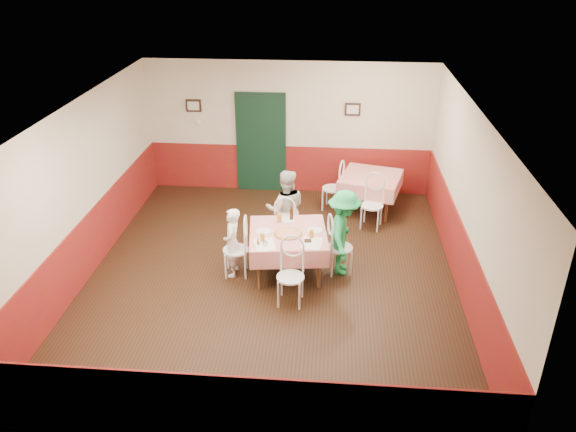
# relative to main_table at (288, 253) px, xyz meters

# --- Properties ---
(floor) EXTENTS (7.00, 7.00, 0.00)m
(floor) POSITION_rel_main_table_xyz_m (-0.26, -0.10, -0.38)
(floor) COLOR black
(floor) RESTS_ON ground
(ceiling) EXTENTS (7.00, 7.00, 0.00)m
(ceiling) POSITION_rel_main_table_xyz_m (-0.26, -0.10, 2.42)
(ceiling) COLOR white
(ceiling) RESTS_ON back_wall
(back_wall) EXTENTS (6.00, 0.10, 2.80)m
(back_wall) POSITION_rel_main_table_xyz_m (-0.26, 3.40, 1.02)
(back_wall) COLOR beige
(back_wall) RESTS_ON ground
(front_wall) EXTENTS (6.00, 0.10, 2.80)m
(front_wall) POSITION_rel_main_table_xyz_m (-0.26, -3.60, 1.02)
(front_wall) COLOR beige
(front_wall) RESTS_ON ground
(left_wall) EXTENTS (0.10, 7.00, 2.80)m
(left_wall) POSITION_rel_main_table_xyz_m (-3.26, -0.10, 1.02)
(left_wall) COLOR beige
(left_wall) RESTS_ON ground
(right_wall) EXTENTS (0.10, 7.00, 2.80)m
(right_wall) POSITION_rel_main_table_xyz_m (2.74, -0.10, 1.02)
(right_wall) COLOR beige
(right_wall) RESTS_ON ground
(wainscot_back) EXTENTS (6.00, 0.03, 1.00)m
(wainscot_back) POSITION_rel_main_table_xyz_m (-0.26, 3.39, 0.12)
(wainscot_back) COLOR maroon
(wainscot_back) RESTS_ON ground
(wainscot_front) EXTENTS (6.00, 0.03, 1.00)m
(wainscot_front) POSITION_rel_main_table_xyz_m (-0.26, -3.58, 0.12)
(wainscot_front) COLOR maroon
(wainscot_front) RESTS_ON ground
(wainscot_left) EXTENTS (0.03, 7.00, 1.00)m
(wainscot_left) POSITION_rel_main_table_xyz_m (-3.24, -0.10, 0.12)
(wainscot_left) COLOR maroon
(wainscot_left) RESTS_ON ground
(wainscot_right) EXTENTS (0.03, 7.00, 1.00)m
(wainscot_right) POSITION_rel_main_table_xyz_m (2.73, -0.10, 0.12)
(wainscot_right) COLOR maroon
(wainscot_right) RESTS_ON ground
(door) EXTENTS (0.96, 0.06, 2.10)m
(door) POSITION_rel_main_table_xyz_m (-0.86, 3.35, 0.68)
(door) COLOR black
(door) RESTS_ON ground
(picture_left) EXTENTS (0.32, 0.03, 0.26)m
(picture_left) POSITION_rel_main_table_xyz_m (-2.26, 3.35, 1.48)
(picture_left) COLOR black
(picture_left) RESTS_ON back_wall
(picture_right) EXTENTS (0.32, 0.03, 0.26)m
(picture_right) POSITION_rel_main_table_xyz_m (1.04, 3.35, 1.48)
(picture_right) COLOR black
(picture_right) RESTS_ON back_wall
(thermostat) EXTENTS (0.10, 0.03, 0.10)m
(thermostat) POSITION_rel_main_table_xyz_m (-2.16, 3.35, 1.12)
(thermostat) COLOR white
(thermostat) RESTS_ON back_wall
(main_table) EXTENTS (1.37, 1.37, 0.77)m
(main_table) POSITION_rel_main_table_xyz_m (0.00, 0.00, 0.00)
(main_table) COLOR red
(main_table) RESTS_ON ground
(second_table) EXTENTS (1.37, 1.37, 0.77)m
(second_table) POSITION_rel_main_table_xyz_m (1.44, 2.50, 0.00)
(second_table) COLOR red
(second_table) RESTS_ON ground
(chair_left) EXTENTS (0.45, 0.45, 0.90)m
(chair_left) POSITION_rel_main_table_xyz_m (-0.84, -0.11, 0.08)
(chair_left) COLOR white
(chair_left) RESTS_ON ground
(chair_right) EXTENTS (0.50, 0.50, 0.90)m
(chair_right) POSITION_rel_main_table_xyz_m (0.84, 0.11, 0.08)
(chair_right) COLOR white
(chair_right) RESTS_ON ground
(chair_far) EXTENTS (0.42, 0.42, 0.90)m
(chair_far) POSITION_rel_main_table_xyz_m (-0.11, 0.84, 0.08)
(chair_far) COLOR white
(chair_far) RESTS_ON ground
(chair_near) EXTENTS (0.45, 0.45, 0.90)m
(chair_near) POSITION_rel_main_table_xyz_m (0.11, -0.84, 0.08)
(chair_near) COLOR white
(chair_near) RESTS_ON ground
(chair_second_a) EXTENTS (0.51, 0.51, 0.90)m
(chair_second_a) POSITION_rel_main_table_xyz_m (0.69, 2.50, 0.08)
(chair_second_a) COLOR white
(chair_second_a) RESTS_ON ground
(chair_second_b) EXTENTS (0.51, 0.51, 0.90)m
(chair_second_b) POSITION_rel_main_table_xyz_m (1.44, 1.75, 0.08)
(chair_second_b) COLOR white
(chair_second_b) RESTS_ON ground
(pizza) EXTENTS (0.47, 0.47, 0.03)m
(pizza) POSITION_rel_main_table_xyz_m (0.01, -0.07, 0.40)
(pizza) COLOR #B74723
(pizza) RESTS_ON main_table
(plate_left) EXTENTS (0.28, 0.28, 0.01)m
(plate_left) POSITION_rel_main_table_xyz_m (-0.39, -0.03, 0.39)
(plate_left) COLOR white
(plate_left) RESTS_ON main_table
(plate_right) EXTENTS (0.28, 0.28, 0.01)m
(plate_right) POSITION_rel_main_table_xyz_m (0.43, 0.08, 0.39)
(plate_right) COLOR white
(plate_right) RESTS_ON main_table
(plate_far) EXTENTS (0.28, 0.28, 0.01)m
(plate_far) POSITION_rel_main_table_xyz_m (-0.04, 0.42, 0.39)
(plate_far) COLOR white
(plate_far) RESTS_ON main_table
(glass_a) EXTENTS (0.08, 0.08, 0.13)m
(glass_a) POSITION_rel_main_table_xyz_m (-0.37, -0.33, 0.45)
(glass_a) COLOR #BF7219
(glass_a) RESTS_ON main_table
(glass_b) EXTENTS (0.08, 0.08, 0.13)m
(glass_b) POSITION_rel_main_table_xyz_m (0.38, -0.14, 0.45)
(glass_b) COLOR #BF7219
(glass_b) RESTS_ON main_table
(glass_c) EXTENTS (0.08, 0.08, 0.14)m
(glass_c) POSITION_rel_main_table_xyz_m (-0.18, 0.35, 0.45)
(glass_c) COLOR #BF7219
(glass_c) RESTS_ON main_table
(beer_bottle) EXTENTS (0.07, 0.07, 0.23)m
(beer_bottle) POSITION_rel_main_table_xyz_m (0.02, 0.44, 0.50)
(beer_bottle) COLOR #381C0A
(beer_bottle) RESTS_ON main_table
(shaker_a) EXTENTS (0.04, 0.04, 0.09)m
(shaker_a) POSITION_rel_main_table_xyz_m (-0.33, -0.49, 0.43)
(shaker_a) COLOR silver
(shaker_a) RESTS_ON main_table
(shaker_b) EXTENTS (0.04, 0.04, 0.09)m
(shaker_b) POSITION_rel_main_table_xyz_m (-0.29, -0.48, 0.43)
(shaker_b) COLOR silver
(shaker_b) RESTS_ON main_table
(shaker_c) EXTENTS (0.04, 0.04, 0.09)m
(shaker_c) POSITION_rel_main_table_xyz_m (-0.42, -0.44, 0.43)
(shaker_c) COLOR #B23319
(shaker_c) RESTS_ON main_table
(menu_left) EXTENTS (0.39, 0.46, 0.00)m
(menu_left) POSITION_rel_main_table_xyz_m (-0.32, -0.43, 0.39)
(menu_left) COLOR white
(menu_left) RESTS_ON main_table
(menu_right) EXTENTS (0.33, 0.42, 0.00)m
(menu_right) POSITION_rel_main_table_xyz_m (0.40, -0.33, 0.39)
(menu_right) COLOR white
(menu_right) RESTS_ON main_table
(wallet) EXTENTS (0.12, 0.10, 0.02)m
(wallet) POSITION_rel_main_table_xyz_m (0.33, -0.28, 0.40)
(wallet) COLOR black
(wallet) RESTS_ON main_table
(diner_left) EXTENTS (0.29, 0.43, 1.18)m
(diner_left) POSITION_rel_main_table_xyz_m (-0.89, -0.11, 0.22)
(diner_left) COLOR gray
(diner_left) RESTS_ON ground
(diner_far) EXTENTS (0.77, 0.63, 1.46)m
(diner_far) POSITION_rel_main_table_xyz_m (-0.11, 0.89, 0.35)
(diner_far) COLOR gray
(diner_far) RESTS_ON ground
(diner_right) EXTENTS (0.60, 0.97, 1.45)m
(diner_right) POSITION_rel_main_table_xyz_m (0.89, 0.11, 0.35)
(diner_right) COLOR gray
(diner_right) RESTS_ON ground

